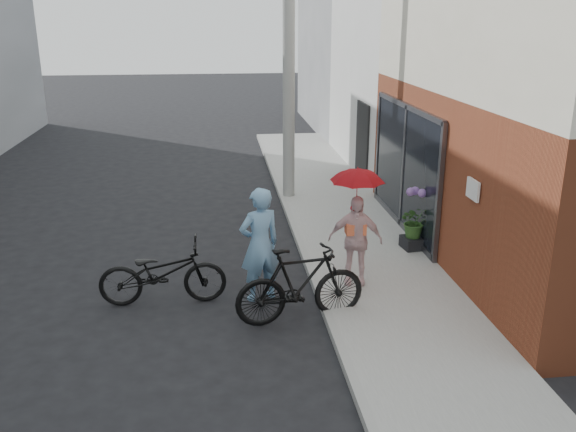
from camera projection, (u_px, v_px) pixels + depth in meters
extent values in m
plane|color=black|center=(263.00, 318.00, 9.06)|extent=(80.00, 80.00, 0.00)
cube|color=#969691|center=(369.00, 257.00, 11.16)|extent=(2.20, 24.00, 0.12)
cube|color=#9E9E99|center=(306.00, 260.00, 11.03)|extent=(0.12, 24.00, 0.12)
cube|color=black|center=(405.00, 167.00, 12.29)|extent=(0.06, 3.80, 2.40)
cube|color=white|center=(473.00, 189.00, 9.03)|extent=(0.04, 0.40, 0.30)
cube|color=silver|center=(490.00, 44.00, 17.25)|extent=(8.00, 6.00, 7.00)
cube|color=gray|center=(413.00, 36.00, 23.85)|extent=(8.00, 8.00, 7.00)
cylinder|color=#9E9E99|center=(289.00, 51.00, 13.74)|extent=(0.28, 0.28, 7.00)
imported|color=#6D9CC3|center=(260.00, 245.00, 9.38)|extent=(0.78, 0.64, 1.83)
imported|color=black|center=(163.00, 273.00, 9.36)|extent=(1.95, 0.70, 1.02)
imported|color=black|center=(300.00, 285.00, 8.79)|extent=(1.99, 0.85, 1.16)
imported|color=silver|center=(355.00, 240.00, 9.74)|extent=(0.92, 0.55, 1.47)
imported|color=red|center=(358.00, 174.00, 9.40)|extent=(0.81, 0.81, 0.71)
cube|color=black|center=(413.00, 243.00, 11.40)|extent=(0.46, 0.46, 0.22)
imported|color=#305722|center=(415.00, 221.00, 11.27)|extent=(0.56, 0.48, 0.62)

